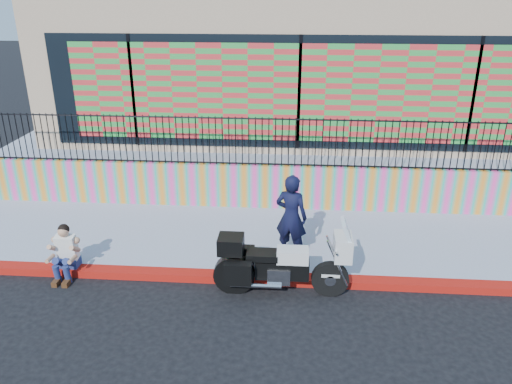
# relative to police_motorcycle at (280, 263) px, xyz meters

# --- Properties ---
(ground) EXTENTS (90.00, 90.00, 0.00)m
(ground) POSITION_rel_police_motorcycle_xyz_m (0.30, 0.35, -0.64)
(ground) COLOR black
(ground) RESTS_ON ground
(red_curb) EXTENTS (16.00, 0.30, 0.15)m
(red_curb) POSITION_rel_police_motorcycle_xyz_m (0.30, 0.35, -0.56)
(red_curb) COLOR #A11C0B
(red_curb) RESTS_ON ground
(sidewalk) EXTENTS (16.00, 3.00, 0.15)m
(sidewalk) POSITION_rel_police_motorcycle_xyz_m (0.30, 2.00, -0.56)
(sidewalk) COLOR #878DA2
(sidewalk) RESTS_ON ground
(mural_wall) EXTENTS (16.00, 0.20, 1.10)m
(mural_wall) POSITION_rel_police_motorcycle_xyz_m (0.30, 3.60, 0.06)
(mural_wall) COLOR #FF43A5
(mural_wall) RESTS_ON sidewalk
(metal_fence) EXTENTS (15.80, 0.04, 1.20)m
(metal_fence) POSITION_rel_police_motorcycle_xyz_m (0.30, 3.60, 1.21)
(metal_fence) COLOR black
(metal_fence) RESTS_ON mural_wall
(elevated_platform) EXTENTS (16.00, 10.00, 1.25)m
(elevated_platform) POSITION_rel_police_motorcycle_xyz_m (0.30, 8.70, -0.01)
(elevated_platform) COLOR #878DA2
(elevated_platform) RESTS_ON ground
(storefront_building) EXTENTS (14.00, 8.06, 4.00)m
(storefront_building) POSITION_rel_police_motorcycle_xyz_m (0.30, 8.48, 2.61)
(storefront_building) COLOR tan
(storefront_building) RESTS_ON elevated_platform
(police_motorcycle) EXTENTS (2.45, 0.81, 1.52)m
(police_motorcycle) POSITION_rel_police_motorcycle_xyz_m (0.00, 0.00, 0.00)
(police_motorcycle) COLOR black
(police_motorcycle) RESTS_ON ground
(police_officer) EXTENTS (0.75, 0.60, 1.78)m
(police_officer) POSITION_rel_police_motorcycle_xyz_m (0.19, 1.13, 0.40)
(police_officer) COLOR black
(police_officer) RESTS_ON sidewalk
(seated_man) EXTENTS (0.54, 0.71, 1.06)m
(seated_man) POSITION_rel_police_motorcycle_xyz_m (-4.16, 0.22, -0.19)
(seated_man) COLOR navy
(seated_man) RESTS_ON ground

